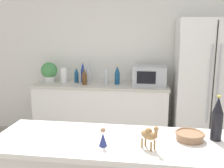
% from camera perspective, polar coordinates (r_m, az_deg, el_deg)
% --- Properties ---
extents(wall_back, '(8.00, 0.06, 2.55)m').
position_cam_1_polar(wall_back, '(3.98, 5.42, 6.17)').
color(wall_back, silver).
rests_on(wall_back, ground_plane).
extents(back_counter, '(2.01, 0.63, 0.89)m').
position_cam_1_polar(back_counter, '(3.88, -2.45, -6.41)').
color(back_counter, white).
rests_on(back_counter, ground_plane).
extents(refrigerator, '(0.86, 0.71, 1.83)m').
position_cam_1_polar(refrigerator, '(3.74, 20.81, -0.41)').
color(refrigerator, silver).
rests_on(refrigerator, ground_plane).
extents(potted_plant, '(0.25, 0.25, 0.31)m').
position_cam_1_polar(potted_plant, '(4.02, -14.15, 2.81)').
color(potted_plant, silver).
rests_on(potted_plant, back_counter).
extents(paper_towel_roll, '(0.10, 0.10, 0.23)m').
position_cam_1_polar(paper_towel_roll, '(3.91, -10.94, 1.95)').
color(paper_towel_roll, white).
rests_on(paper_towel_roll, back_counter).
extents(microwave, '(0.48, 0.37, 0.28)m').
position_cam_1_polar(microwave, '(3.70, 8.52, 1.92)').
color(microwave, '#B2B5BA').
rests_on(microwave, back_counter).
extents(back_bottle_0, '(0.06, 0.06, 0.31)m').
position_cam_1_polar(back_bottle_0, '(3.83, -5.44, 2.46)').
color(back_bottle_0, '#B2B7BC').
rests_on(back_bottle_0, back_counter).
extents(back_bottle_1, '(0.08, 0.08, 0.28)m').
position_cam_1_polar(back_bottle_1, '(3.72, 1.20, 2.00)').
color(back_bottle_1, navy).
rests_on(back_bottle_1, back_counter).
extents(back_bottle_2, '(0.06, 0.06, 0.32)m').
position_cam_1_polar(back_bottle_2, '(3.90, -6.66, 2.61)').
color(back_bottle_2, navy).
rests_on(back_bottle_2, back_counter).
extents(back_bottle_3, '(0.07, 0.07, 0.24)m').
position_cam_1_polar(back_bottle_3, '(3.72, -6.33, 1.63)').
color(back_bottle_3, brown).
rests_on(back_bottle_3, back_counter).
extents(back_bottle_4, '(0.07, 0.07, 0.28)m').
position_cam_1_polar(back_bottle_4, '(3.68, -1.35, 1.93)').
color(back_bottle_4, '#B2B7BC').
rests_on(back_bottle_4, back_counter).
extents(back_bottle_5, '(0.06, 0.06, 0.24)m').
position_cam_1_polar(back_bottle_5, '(3.89, -8.14, 2.01)').
color(back_bottle_5, navy).
rests_on(back_bottle_5, back_counter).
extents(wine_bottle, '(0.07, 0.07, 0.31)m').
position_cam_1_polar(wine_bottle, '(1.81, 22.90, -7.38)').
color(wine_bottle, black).
rests_on(wine_bottle, bar_counter).
extents(fruit_bowl, '(0.20, 0.20, 0.05)m').
position_cam_1_polar(fruit_bowl, '(1.79, 17.32, -11.21)').
color(fruit_bowl, '#8C6647').
rests_on(fruit_bowl, bar_counter).
extents(camel_figurine, '(0.12, 0.11, 0.16)m').
position_cam_1_polar(camel_figurine, '(1.58, 8.50, -11.37)').
color(camel_figurine, olive).
rests_on(camel_figurine, bar_counter).
extents(wise_man_figurine_blue, '(0.05, 0.05, 0.12)m').
position_cam_1_polar(wise_man_figurine_blue, '(1.62, -2.08, -12.25)').
color(wise_man_figurine_blue, navy).
rests_on(wise_man_figurine_blue, bar_counter).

